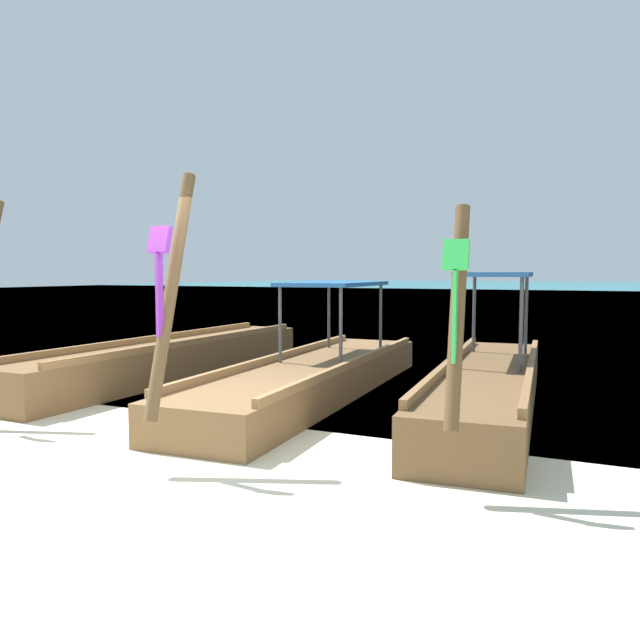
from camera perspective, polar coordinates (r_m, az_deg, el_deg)
The scene contains 5 objects.
ground at distance 6.55m, azimuth -12.19°, elevation -11.53°, with size 120.00×120.00×0.00m, color beige.
sea_water at distance 66.36m, azimuth 21.65°, elevation 2.59°, with size 120.00×120.00×0.00m, color #147A89.
longtail_boat_turquoise_ribbon at distance 10.84m, azimuth -13.40°, elevation -3.51°, with size 1.08×7.23×2.66m.
longtail_boat_violet_ribbon at distance 9.03m, azimuth -0.53°, elevation -5.05°, with size 1.68×7.17×2.74m.
longtail_boat_green_ribbon at distance 8.30m, azimuth 15.30°, elevation -5.80°, with size 1.59×6.44×2.35m.
Camera 1 is at (3.82, -5.01, 1.79)m, focal length 34.72 mm.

